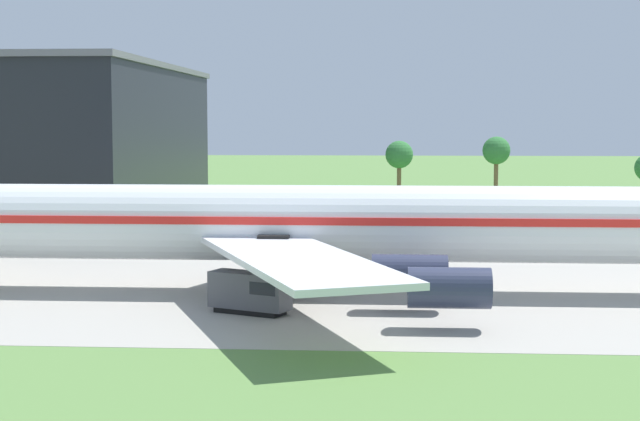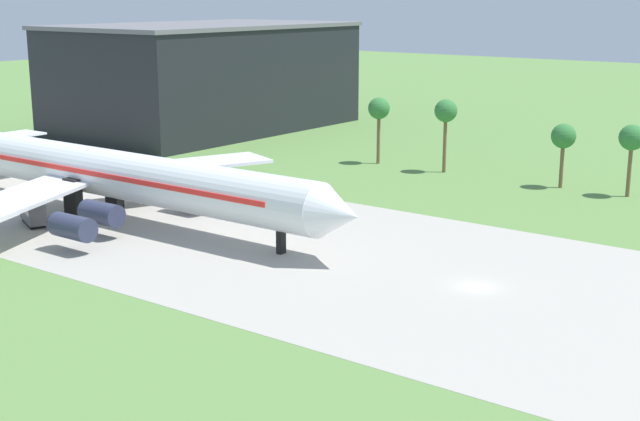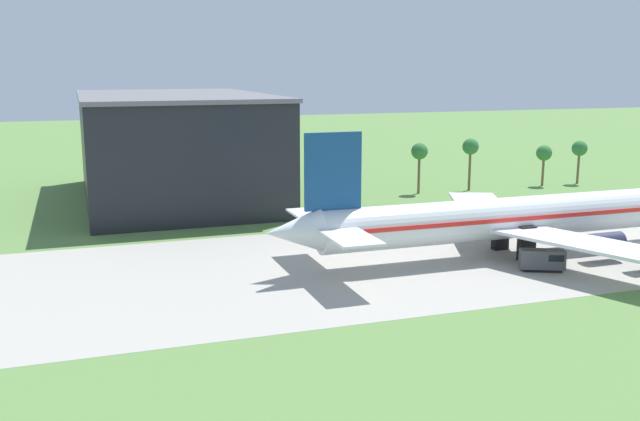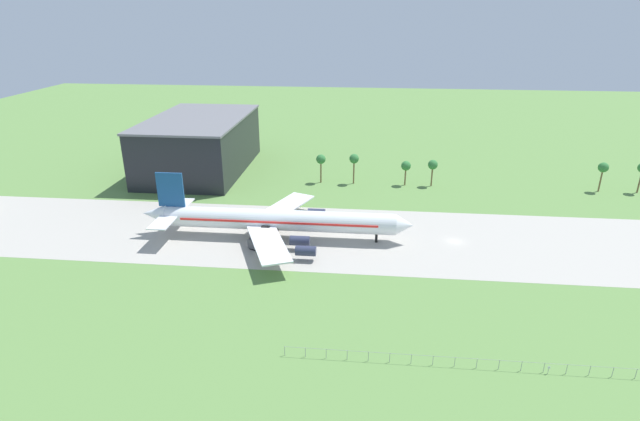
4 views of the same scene
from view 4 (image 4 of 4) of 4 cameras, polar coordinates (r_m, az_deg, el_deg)
The scene contains 8 objects.
ground_plane at distance 148.32m, azimuth 15.08°, elevation -3.44°, with size 600.00×600.00×0.00m, color #5B8442.
taxiway_strip at distance 148.31m, azimuth 15.08°, elevation -3.44°, with size 320.00×44.00×0.02m.
jet_airliner at distance 143.93m, azimuth -5.18°, elevation -1.09°, with size 78.84×52.02×18.85m.
baggage_tug at distance 138.49m, azimuth -7.01°, elevation -3.96°, with size 6.21×4.20×2.96m.
perimeter_fence at distance 101.41m, azimuth 19.81°, elevation -16.08°, with size 80.10×0.10×2.10m.
no_stopping_sign at distance 103.94m, azimuth 24.67°, elevation -16.14°, with size 0.44×0.08×1.68m.
terminal_building at distance 210.61m, azimuth -13.57°, elevation 7.41°, with size 36.72×61.20×21.72m.
palm_tree_row at distance 191.35m, azimuth 15.43°, elevation 5.09°, with size 119.02×3.60×11.62m.
Camera 4 is at (-25.39, -132.37, 61.88)m, focal length 28.00 mm.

